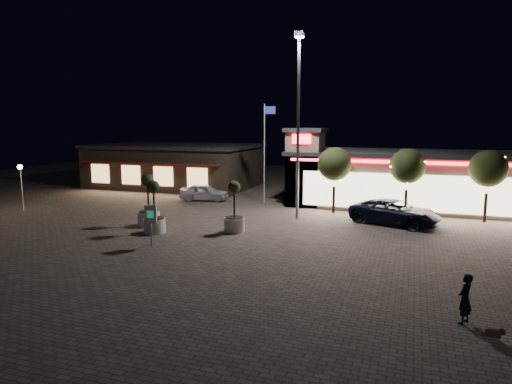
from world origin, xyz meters
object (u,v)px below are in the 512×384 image
(white_sedan, at_px, (204,192))
(planter_left, at_px, (149,210))
(pedestrian, at_px, (465,299))
(planter_mid, at_px, (155,217))
(valet_sign, at_px, (151,218))
(pickup_truck, at_px, (395,212))

(white_sedan, relative_size, planter_left, 1.23)
(white_sedan, relative_size, pedestrian, 2.44)
(white_sedan, relative_size, planter_mid, 1.31)
(pedestrian, bearing_deg, valet_sign, -77.26)
(planter_left, distance_m, valet_sign, 4.98)
(white_sedan, xyz_separation_m, planter_mid, (2.17, -11.35, 0.27))
(pickup_truck, bearing_deg, planter_mid, 137.43)
(pickup_truck, height_order, valet_sign, valet_sign)
(planter_left, height_order, planter_mid, planter_left)
(pickup_truck, relative_size, planter_mid, 1.82)
(white_sedan, distance_m, planter_mid, 11.56)
(valet_sign, bearing_deg, planter_mid, 118.29)
(pickup_truck, bearing_deg, planter_left, 130.52)
(planter_mid, bearing_deg, pickup_truck, 27.86)
(white_sedan, xyz_separation_m, valet_sign, (3.61, -14.02, 0.84))
(planter_left, xyz_separation_m, planter_mid, (1.32, -1.45, -0.06))
(pickup_truck, distance_m, planter_left, 15.81)
(pickup_truck, xyz_separation_m, pedestrian, (2.82, -14.64, 0.05))
(pickup_truck, height_order, pedestrian, pedestrian)
(pickup_truck, bearing_deg, white_sedan, 94.34)
(pedestrian, xyz_separation_m, valet_sign, (-14.83, 4.87, 0.70))
(pickup_truck, bearing_deg, pedestrian, -149.51)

